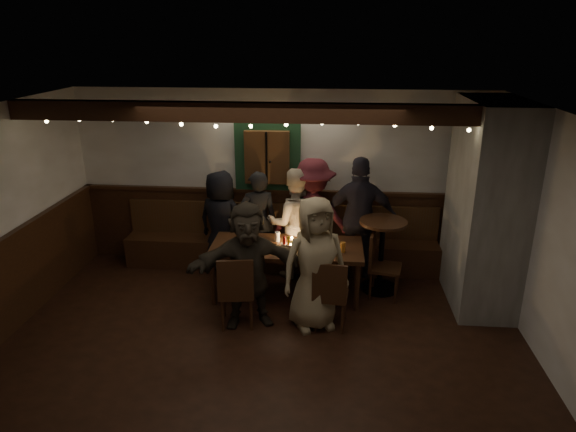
# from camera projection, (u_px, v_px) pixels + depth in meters

# --- Properties ---
(room) EXTENTS (6.02, 5.01, 2.62)m
(room) POSITION_uv_depth(u_px,v_px,m) (357.00, 221.00, 6.51)
(room) COLOR black
(room) RESTS_ON ground
(dining_table) EXTENTS (1.98, 0.85, 0.86)m
(dining_table) POSITION_uv_depth(u_px,v_px,m) (286.00, 250.00, 6.71)
(dining_table) COLOR black
(dining_table) RESTS_ON ground
(chair_near_left) EXTENTS (0.47, 0.47, 0.92)m
(chair_near_left) POSITION_uv_depth(u_px,v_px,m) (236.00, 288.00, 5.98)
(chair_near_left) COLOR black
(chair_near_left) RESTS_ON ground
(chair_near_right) EXTENTS (0.44, 0.44, 0.89)m
(chair_near_right) POSITION_uv_depth(u_px,v_px,m) (330.00, 291.00, 5.95)
(chair_near_right) COLOR black
(chair_near_right) RESTS_ON ground
(chair_end) EXTENTS (0.47, 0.47, 0.89)m
(chair_end) POSITION_uv_depth(u_px,v_px,m) (379.00, 261.00, 6.74)
(chair_end) COLOR black
(chair_end) RESTS_ON ground
(high_top) EXTENTS (0.63, 0.63, 1.00)m
(high_top) POSITION_uv_depth(u_px,v_px,m) (382.00, 246.00, 6.86)
(high_top) COLOR black
(high_top) RESTS_ON ground
(person_a) EXTENTS (0.86, 0.72, 1.51)m
(person_a) POSITION_uv_depth(u_px,v_px,m) (221.00, 222.00, 7.39)
(person_a) COLOR black
(person_a) RESTS_ON ground
(person_b) EXTENTS (0.62, 0.49, 1.51)m
(person_b) POSITION_uv_depth(u_px,v_px,m) (258.00, 222.00, 7.39)
(person_b) COLOR black
(person_b) RESTS_ON ground
(person_c) EXTENTS (0.86, 0.72, 1.59)m
(person_c) POSITION_uv_depth(u_px,v_px,m) (294.00, 223.00, 7.24)
(person_c) COLOR beige
(person_c) RESTS_ON ground
(person_d) EXTENTS (1.14, 0.70, 1.71)m
(person_d) POSITION_uv_depth(u_px,v_px,m) (313.00, 217.00, 7.28)
(person_d) COLOR #491720
(person_d) RESTS_ON ground
(person_e) EXTENTS (1.04, 0.44, 1.76)m
(person_e) POSITION_uv_depth(u_px,v_px,m) (360.00, 218.00, 7.17)
(person_e) COLOR #23212C
(person_e) RESTS_ON ground
(person_f) EXTENTS (1.49, 0.79, 1.53)m
(person_f) POSITION_uv_depth(u_px,v_px,m) (248.00, 265.00, 6.00)
(person_f) COLOR #332C22
(person_f) RESTS_ON ground
(person_g) EXTENTS (0.92, 0.77, 1.62)m
(person_g) POSITION_uv_depth(u_px,v_px,m) (315.00, 264.00, 5.93)
(person_g) COLOR tan
(person_g) RESTS_ON ground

